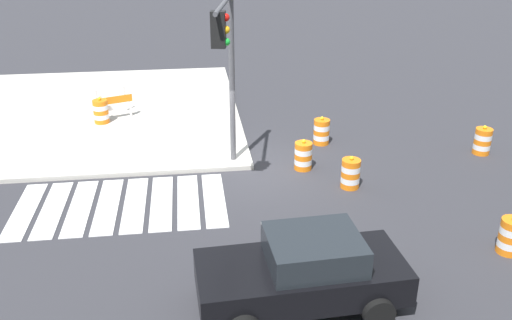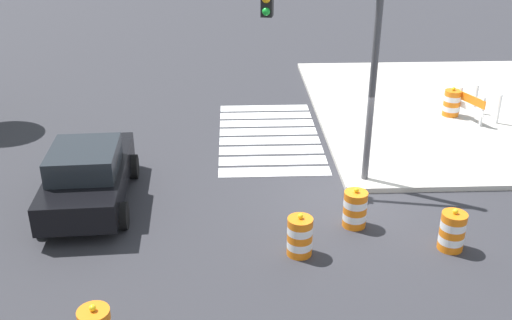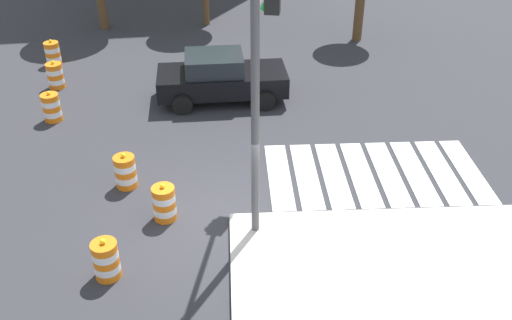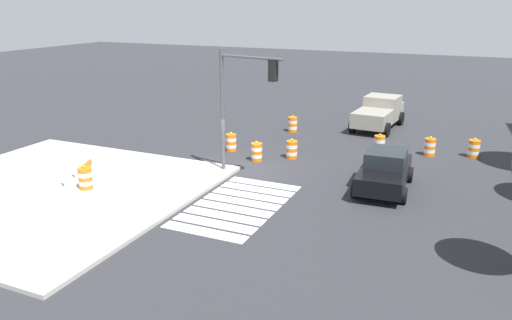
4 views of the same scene
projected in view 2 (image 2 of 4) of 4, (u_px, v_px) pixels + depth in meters
The scene contains 10 objects.
ground_plane at pixel (346, 194), 15.48m from camera, with size 120.00×120.00×0.00m, color #2D2D33.
sidewalk_corner at pixel (481, 109), 21.10m from camera, with size 12.00×12.00×0.15m, color #BCB7AD.
crosswalk_stripes at pixel (269, 136), 19.02m from camera, with size 5.85×3.20×0.02m.
sports_car at pixel (88, 175), 14.69m from camera, with size 4.39×2.31×1.63m.
traffic_barrel_median_near at pixel (355, 209), 13.86m from camera, with size 0.56×0.56×1.02m.
traffic_barrel_far_curb at pixel (452, 231), 12.97m from camera, with size 0.56×0.56×1.02m.
traffic_barrel_opposite_curb at pixel (300, 236), 12.78m from camera, with size 0.56×0.56×1.02m.
traffic_barrel_on_sidewalk at pixel (452, 103), 20.17m from camera, with size 0.56×0.56×1.02m.
construction_barricade at pixel (474, 104), 19.71m from camera, with size 1.43×1.15×1.00m.
traffic_light_pole at pixel (330, 40), 14.53m from camera, with size 0.83×3.24×5.50m.
Camera 2 is at (-13.51, 2.97, 7.40)m, focal length 41.11 mm.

